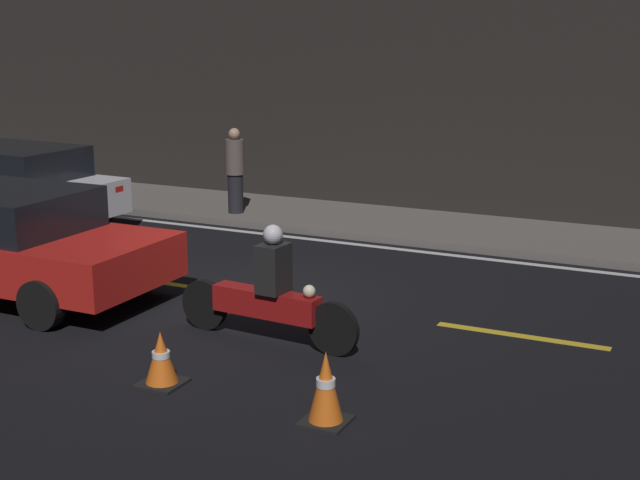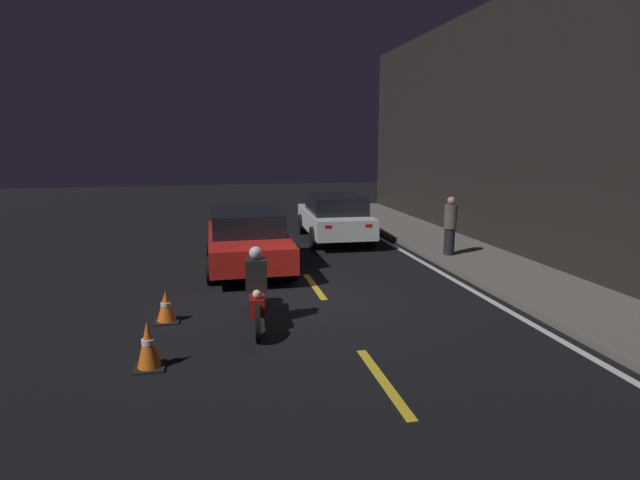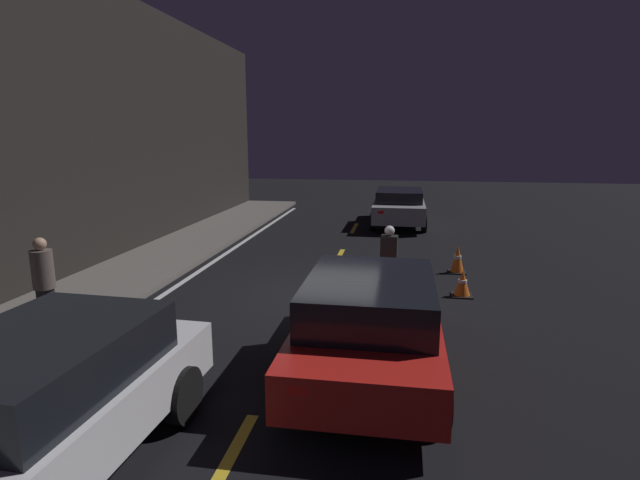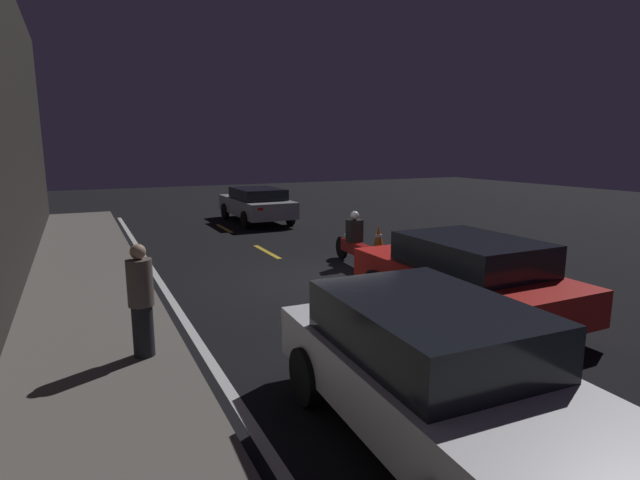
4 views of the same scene
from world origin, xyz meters
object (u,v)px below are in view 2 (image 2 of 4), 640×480
(taxi_red, at_px, (247,238))
(traffic_cone_mid, at_px, (148,346))
(sedan_white, at_px, (334,216))
(pedestrian, at_px, (450,226))
(traffic_cone_near, at_px, (166,307))
(motorcycle, at_px, (256,292))

(taxi_red, height_order, traffic_cone_mid, taxi_red)
(sedan_white, bearing_deg, pedestrian, -141.08)
(taxi_red, distance_m, pedestrian, 5.34)
(sedan_white, xyz_separation_m, pedestrian, (3.20, 2.37, 0.13))
(taxi_red, relative_size, traffic_cone_mid, 6.32)
(pedestrian, bearing_deg, taxi_red, -93.49)
(traffic_cone_near, bearing_deg, pedestrian, 115.44)
(taxi_red, height_order, traffic_cone_near, taxi_red)
(traffic_cone_near, xyz_separation_m, traffic_cone_mid, (1.85, -0.08, 0.06))
(taxi_red, relative_size, traffic_cone_near, 7.75)
(taxi_red, height_order, pedestrian, pedestrian)
(motorcycle, bearing_deg, taxi_red, -177.66)
(sedan_white, relative_size, taxi_red, 0.98)
(sedan_white, relative_size, traffic_cone_mid, 6.19)
(sedan_white, height_order, traffic_cone_mid, sedan_white)
(sedan_white, distance_m, traffic_cone_near, 8.03)
(traffic_cone_near, xyz_separation_m, pedestrian, (-3.33, 7.01, 0.64))
(sedan_white, xyz_separation_m, motorcycle, (6.88, -3.09, -0.23))
(sedan_white, xyz_separation_m, traffic_cone_mid, (8.38, -4.72, -0.45))
(motorcycle, height_order, traffic_cone_near, motorcycle)
(motorcycle, xyz_separation_m, pedestrian, (-3.68, 5.46, 0.36))
(motorcycle, relative_size, pedestrian, 1.50)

